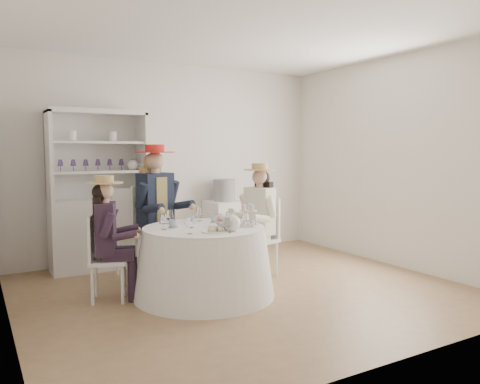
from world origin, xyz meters
TOP-DOWN VIEW (x-y plane):
  - ground at (0.00, 0.00)m, footprint 4.50×4.50m
  - ceiling at (0.00, 0.00)m, footprint 4.50×4.50m
  - wall_back at (0.00, 2.00)m, footprint 4.50×0.00m
  - wall_front at (0.00, -2.00)m, footprint 4.50×0.00m
  - wall_left at (-2.25, 0.00)m, footprint 0.00×4.50m
  - wall_right at (2.25, 0.00)m, footprint 0.00×4.50m
  - tea_table at (-0.45, 0.06)m, footprint 1.44×1.44m
  - hutch at (-1.11, 1.75)m, footprint 1.32×0.80m
  - side_table at (0.69, 1.75)m, footprint 0.52×0.52m
  - hatbox at (0.69, 1.75)m, footprint 0.40×0.40m
  - guest_left at (-1.34, 0.39)m, footprint 0.52×0.47m
  - guest_mid at (-0.61, 1.00)m, footprint 0.59×0.64m
  - guest_right at (0.43, 0.41)m, footprint 0.55×0.51m
  - spare_chair at (-0.81, 1.29)m, footprint 0.60×0.60m
  - teacup_a at (-0.74, 0.17)m, footprint 0.11×0.11m
  - teacup_b at (-0.47, 0.33)m, footprint 0.10×0.10m
  - teacup_c at (-0.22, 0.27)m, footprint 0.12×0.12m
  - flower_bowl at (-0.25, -0.00)m, footprint 0.24×0.24m
  - flower_arrangement at (-0.25, 0.01)m, footprint 0.17×0.17m
  - table_teapot at (-0.33, -0.30)m, footprint 0.25×0.18m
  - sandwich_plate at (-0.48, -0.26)m, footprint 0.27×0.27m
  - cupcake_stand at (-0.03, -0.12)m, footprint 0.24×0.24m
  - stemware_set at (-0.45, 0.06)m, footprint 0.89×0.90m

SIDE VIEW (x-z plane):
  - ground at x=0.00m, z-range 0.00..0.00m
  - tea_table at x=-0.45m, z-range 0.00..0.71m
  - side_table at x=0.69m, z-range 0.00..0.76m
  - spare_chair at x=-0.81m, z-range 0.04..1.08m
  - guest_left at x=-1.34m, z-range 0.08..1.33m
  - hutch at x=-1.11m, z-range -0.29..1.71m
  - sandwich_plate at x=-0.48m, z-range 0.70..0.76m
  - flower_bowl at x=-0.25m, z-range 0.71..0.77m
  - teacup_b at x=-0.47m, z-range 0.71..0.79m
  - teacup_a at x=-0.74m, z-range 0.71..0.79m
  - teacup_c at x=-0.22m, z-range 0.71..0.79m
  - guest_right at x=0.43m, z-range 0.09..1.43m
  - stemware_set at x=-0.45m, z-range 0.71..0.86m
  - table_teapot at x=-0.33m, z-range 0.70..0.89m
  - flower_arrangement at x=-0.25m, z-range 0.76..0.82m
  - cupcake_stand at x=-0.03m, z-range 0.68..0.91m
  - guest_mid at x=-0.61m, z-range 0.10..1.67m
  - hatbox at x=0.69m, z-range 0.76..1.08m
  - wall_back at x=0.00m, z-range -0.90..3.60m
  - wall_front at x=0.00m, z-range -0.90..3.60m
  - wall_left at x=-2.25m, z-range -0.90..3.60m
  - wall_right at x=2.25m, z-range -0.90..3.60m
  - ceiling at x=0.00m, z-range 2.70..2.70m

